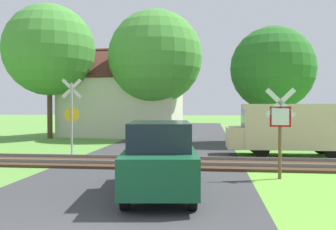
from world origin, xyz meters
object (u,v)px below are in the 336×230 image
tree_center (155,57)px  mail_truck (288,127)px  stop_sign_near (280,125)px  tree_right (273,69)px  house (123,104)px  parked_car (160,158)px  crossing_sign_far (72,112)px  tree_left (49,50)px

tree_center → mail_truck: bearing=-49.3°
stop_sign_near → tree_right: (1.47, 10.58, 2.66)m
house → mail_truck: (9.61, -9.97, -1.02)m
parked_car → mail_truck: bearing=52.7°
crossing_sign_far → mail_truck: crossing_sign_far is taller
house → mail_truck: house is taller
tree_center → house: bearing=144.8°
tree_center → tree_left: bearing=-172.3°
crossing_sign_far → house: bearing=75.8°
parked_car → tree_right: bearing=63.5°
stop_sign_near → parked_car: (-3.25, -2.32, -0.70)m
stop_sign_near → tree_center: (-5.70, 13.42, 3.81)m
parked_car → crossing_sign_far: bearing=118.6°
tree_center → mail_truck: size_ratio=1.73×
tree_right → parked_car: bearing=-110.1°
house → tree_left: 6.27m
stop_sign_near → tree_left: 18.26m
mail_truck → house: bearing=43.3°
crossing_sign_far → tree_center: 9.73m
house → tree_right: 11.03m
stop_sign_near → tree_left: size_ratio=0.30×
tree_right → mail_truck: 6.10m
crossing_sign_far → mail_truck: 9.49m
house → tree_left: (-4.33, -2.79, 3.58)m
stop_sign_near → tree_right: size_ratio=0.40×
tree_left → mail_truck: tree_left is taller
house → tree_left: size_ratio=0.98×
parked_car → tree_left: bearing=116.0°
tree_right → parked_car: 14.14m
stop_sign_near → mail_truck: 5.46m
tree_right → tree_left: bearing=172.4°
house → stop_sign_near: bearing=-57.9°
tree_right → stop_sign_near: bearing=-97.9°
house → tree_left: bearing=-143.7°
tree_left → tree_right: tree_left is taller
mail_truck → parked_car: 8.87m
stop_sign_near → mail_truck: bearing=-98.4°
mail_truck → crossing_sign_far: bearing=93.0°
tree_right → parked_car: size_ratio=1.60×
house → tree_center: (2.62, -1.84, 3.15)m
tree_right → mail_truck: tree_right is taller
tree_right → mail_truck: size_ratio=1.35×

